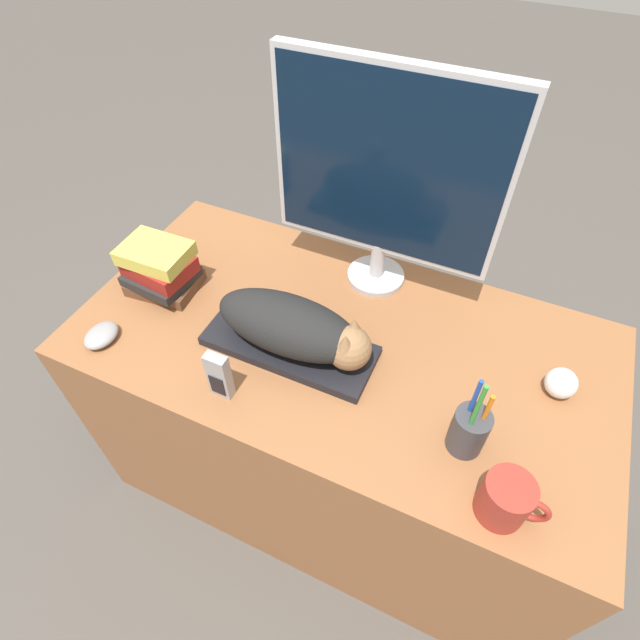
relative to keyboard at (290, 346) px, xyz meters
The scene contains 11 objects.
ground_plane 0.78m from the keyboard, 69.10° to the right, with size 12.00×12.00×0.00m, color #4C4742.
desk 0.39m from the keyboard, 38.32° to the left, with size 1.29×0.67×0.72m.
keyboard is the anchor object (origin of this frame).
cat 0.08m from the keyboard, ahead, with size 0.37×0.15×0.13m.
monitor 0.45m from the keyboard, 71.85° to the left, with size 0.54×0.15×0.56m.
computer_mouse 0.45m from the keyboard, 158.93° to the right, with size 0.07×0.09×0.03m.
coffee_mug 0.56m from the keyboard, 18.87° to the right, with size 0.13×0.09×0.10m.
pen_cup 0.44m from the keyboard, ahead, with size 0.07×0.07×0.23m.
baseball 0.61m from the keyboard, 13.04° to the left, with size 0.07×0.07×0.07m.
phone 0.19m from the keyboard, 114.05° to the right, with size 0.05×0.03×0.13m.
book_stack 0.40m from the keyboard, behind, with size 0.18×0.16×0.14m.
Camera 1 is at (0.28, -0.39, 1.64)m, focal length 28.00 mm.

